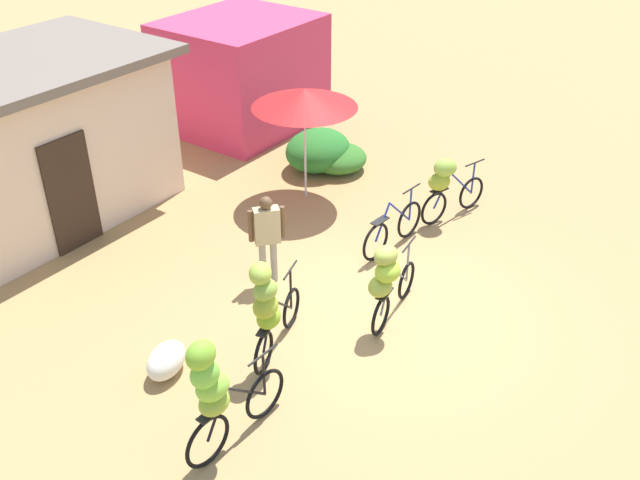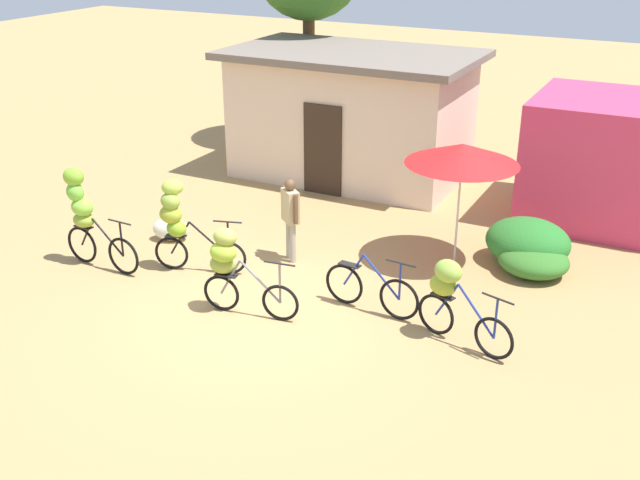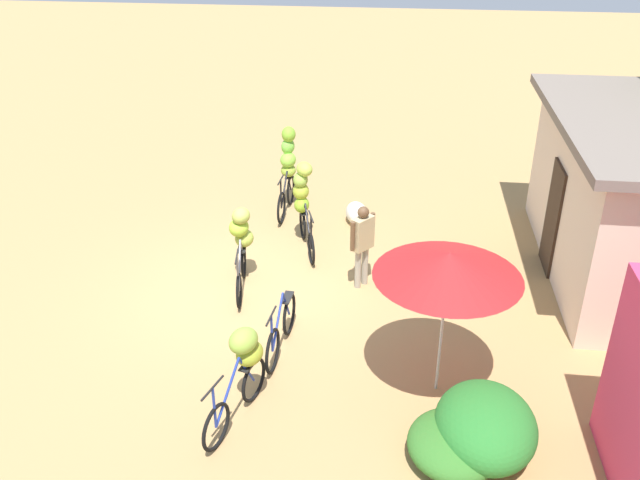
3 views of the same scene
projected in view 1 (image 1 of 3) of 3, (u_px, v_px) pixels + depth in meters
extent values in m
plane|color=#A68250|center=(382.00, 309.00, 10.82)|extent=(60.00, 60.00, 0.00)
cube|color=beige|center=(14.00, 152.00, 12.39)|extent=(5.08, 2.88, 2.74)
cube|color=#332319|center=(71.00, 194.00, 11.86)|extent=(0.90, 0.06, 2.00)
cube|color=#D43760|center=(242.00, 73.00, 16.37)|extent=(3.20, 2.80, 2.47)
ellipsoid|color=#27722A|center=(318.00, 150.00, 14.73)|extent=(1.49, 1.26, 0.83)
ellipsoid|color=#336E27|center=(339.00, 158.00, 14.76)|extent=(1.21, 1.14, 0.52)
cylinder|color=beige|center=(305.00, 147.00, 13.33)|extent=(0.04, 0.04, 2.12)
cone|color=red|center=(305.00, 98.00, 12.83)|extent=(1.95, 1.95, 0.35)
torus|color=black|center=(265.00, 394.00, 8.80)|extent=(0.68, 0.08, 0.68)
torus|color=black|center=(208.00, 441.00, 8.15)|extent=(0.68, 0.08, 0.68)
cylinder|color=black|center=(217.00, 415.00, 8.11)|extent=(0.37, 0.05, 0.58)
cylinder|color=black|center=(246.00, 391.00, 8.44)|extent=(0.66, 0.07, 0.59)
cylinder|color=black|center=(263.00, 355.00, 8.47)|extent=(0.50, 0.05, 0.03)
cylinder|color=black|center=(264.00, 375.00, 8.63)|extent=(0.04, 0.04, 0.63)
cube|color=black|center=(211.00, 413.00, 8.02)|extent=(0.37, 0.16, 0.02)
ellipsoid|color=#8CA935|center=(214.00, 402.00, 7.97)|extent=(0.43, 0.36, 0.26)
ellipsoid|color=#84C63C|center=(212.00, 387.00, 7.84)|extent=(0.43, 0.35, 0.32)
ellipsoid|color=#74C33E|center=(205.00, 374.00, 7.63)|extent=(0.40, 0.34, 0.34)
ellipsoid|color=#79B42F|center=(201.00, 355.00, 7.49)|extent=(0.41, 0.34, 0.33)
torus|color=black|center=(291.00, 308.00, 10.35)|extent=(0.60, 0.23, 0.61)
torus|color=black|center=(264.00, 353.00, 9.51)|extent=(0.60, 0.23, 0.61)
cylinder|color=black|center=(268.00, 327.00, 9.49)|extent=(0.39, 0.15, 0.63)
cylinder|color=black|center=(282.00, 304.00, 9.91)|extent=(0.68, 0.24, 0.64)
cylinder|color=black|center=(290.00, 270.00, 9.99)|extent=(0.49, 0.17, 0.03)
cylinder|color=black|center=(291.00, 289.00, 10.17)|extent=(0.04, 0.04, 0.67)
cube|color=black|center=(265.00, 328.00, 9.41)|extent=(0.39, 0.24, 0.02)
ellipsoid|color=#7BA525|center=(269.00, 318.00, 9.35)|extent=(0.37, 0.30, 0.30)
ellipsoid|color=#93A52D|center=(265.00, 306.00, 9.15)|extent=(0.45, 0.39, 0.33)
ellipsoid|color=#85A93D|center=(265.00, 290.00, 9.03)|extent=(0.36, 0.29, 0.29)
ellipsoid|color=#9DBA41|center=(260.00, 273.00, 8.96)|extent=(0.47, 0.44, 0.27)
torus|color=black|center=(406.00, 280.00, 10.94)|extent=(0.60, 0.14, 0.60)
torus|color=black|center=(381.00, 316.00, 10.20)|extent=(0.60, 0.14, 0.60)
cylinder|color=slate|center=(386.00, 292.00, 10.16)|extent=(0.38, 0.09, 0.63)
cylinder|color=slate|center=(400.00, 274.00, 10.54)|extent=(0.67, 0.13, 0.64)
cylinder|color=black|center=(409.00, 244.00, 10.59)|extent=(0.50, 0.10, 0.03)
cylinder|color=slate|center=(408.00, 263.00, 10.77)|extent=(0.04, 0.04, 0.66)
cube|color=black|center=(384.00, 293.00, 10.09)|extent=(0.38, 0.19, 0.02)
ellipsoid|color=#91A43A|center=(380.00, 286.00, 9.97)|extent=(0.45, 0.37, 0.29)
ellipsoid|color=#94BA30|center=(388.00, 271.00, 9.86)|extent=(0.44, 0.36, 0.31)
ellipsoid|color=#93A040|center=(386.00, 255.00, 9.77)|extent=(0.40, 0.33, 0.27)
torus|color=black|center=(409.00, 220.00, 12.45)|extent=(0.68, 0.11, 0.68)
torus|color=black|center=(376.00, 242.00, 11.83)|extent=(0.68, 0.11, 0.68)
cylinder|color=navy|center=(383.00, 223.00, 11.78)|extent=(0.37, 0.07, 0.61)
cylinder|color=navy|center=(400.00, 212.00, 12.09)|extent=(0.66, 0.10, 0.62)
cylinder|color=black|center=(412.00, 189.00, 12.13)|extent=(0.50, 0.07, 0.03)
cylinder|color=navy|center=(410.00, 204.00, 12.29)|extent=(0.04, 0.04, 0.61)
cube|color=black|center=(380.00, 221.00, 11.69)|extent=(0.37, 0.17, 0.02)
torus|color=black|center=(471.00, 193.00, 13.34)|extent=(0.62, 0.23, 0.63)
torus|color=black|center=(434.00, 209.00, 12.83)|extent=(0.62, 0.23, 0.63)
cylinder|color=navy|center=(442.00, 191.00, 12.76)|extent=(0.37, 0.14, 0.63)
cylinder|color=navy|center=(461.00, 183.00, 13.01)|extent=(0.65, 0.23, 0.64)
cylinder|color=black|center=(475.00, 163.00, 13.01)|extent=(0.49, 0.17, 0.03)
cylinder|color=navy|center=(473.00, 178.00, 13.18)|extent=(0.04, 0.04, 0.63)
cube|color=black|center=(439.00, 190.00, 12.70)|extent=(0.38, 0.24, 0.02)
ellipsoid|color=#94A52C|center=(439.00, 182.00, 12.61)|extent=(0.51, 0.46, 0.31)
ellipsoid|color=#8CB240|center=(445.00, 168.00, 12.50)|extent=(0.54, 0.50, 0.33)
ellipsoid|color=silver|center=(166.00, 360.00, 9.50)|extent=(0.80, 0.62, 0.44)
cylinder|color=gray|center=(274.00, 261.00, 11.28)|extent=(0.11, 0.11, 0.74)
cylinder|color=gray|center=(263.00, 263.00, 11.24)|extent=(0.11, 0.11, 0.74)
cube|color=tan|center=(267.00, 225.00, 10.91)|extent=(0.44, 0.41, 0.59)
cylinder|color=brown|center=(283.00, 222.00, 10.95)|extent=(0.08, 0.08, 0.53)
cylinder|color=brown|center=(251.00, 226.00, 10.83)|extent=(0.08, 0.08, 0.53)
sphere|color=brown|center=(266.00, 203.00, 10.70)|extent=(0.20, 0.20, 0.20)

